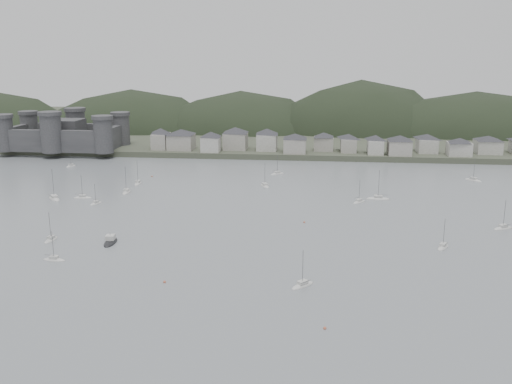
# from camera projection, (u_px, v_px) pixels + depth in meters

# --- Properties ---
(ground) EXTENTS (900.00, 900.00, 0.00)m
(ground) POSITION_uv_depth(u_px,v_px,m) (222.00, 291.00, 136.00)
(ground) COLOR slate
(ground) RESTS_ON ground
(far_shore_land) EXTENTS (900.00, 250.00, 3.00)m
(far_shore_land) POSITION_uv_depth(u_px,v_px,m) (288.00, 127.00, 420.41)
(far_shore_land) COLOR #383D2D
(far_shore_land) RESTS_ON ground
(forested_ridge) EXTENTS (851.55, 103.94, 102.57)m
(forested_ridge) POSITION_uv_depth(u_px,v_px,m) (293.00, 150.00, 398.25)
(forested_ridge) COLOR black
(forested_ridge) RESTS_ON ground
(castle) EXTENTS (66.00, 43.00, 20.00)m
(castle) POSITION_uv_depth(u_px,v_px,m) (64.00, 134.00, 319.52)
(castle) COLOR #343437
(castle) RESTS_ON far_shore_land
(waterfront_town) EXTENTS (451.48, 28.46, 12.92)m
(waterfront_town) POSITION_uv_depth(u_px,v_px,m) (371.00, 142.00, 305.61)
(waterfront_town) COLOR gray
(waterfront_town) RESTS_ON far_shore_land
(moored_fleet) EXTENTS (246.46, 169.16, 12.85)m
(moored_fleet) POSITION_uv_depth(u_px,v_px,m) (232.00, 215.00, 198.55)
(moored_fleet) COLOR beige
(moored_fleet) RESTS_ON ground
(motor_launch_far) EXTENTS (3.99, 9.38, 4.16)m
(motor_launch_far) POSITION_uv_depth(u_px,v_px,m) (111.00, 242.00, 170.12)
(motor_launch_far) COLOR black
(motor_launch_far) RESTS_ON ground
(mooring_buoys) EXTENTS (107.27, 140.86, 0.70)m
(mooring_buoys) POSITION_uv_depth(u_px,v_px,m) (171.00, 240.00, 172.46)
(mooring_buoys) COLOR #B5573C
(mooring_buoys) RESTS_ON ground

